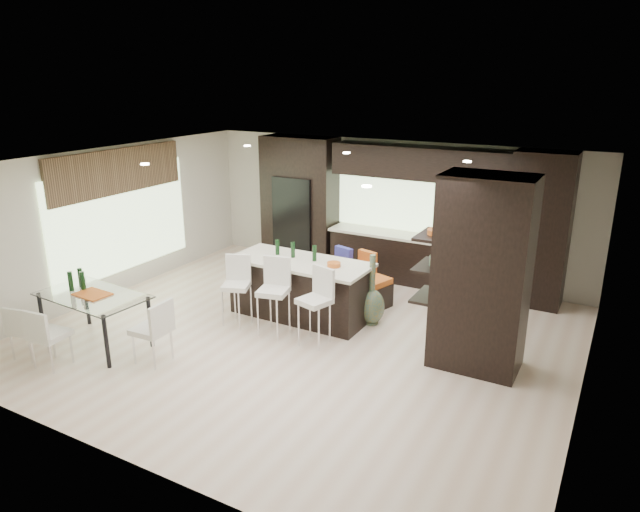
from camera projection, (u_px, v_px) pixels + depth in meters
The scene contains 22 objects.
ground at pixel (302, 336), 8.93m from camera, with size 8.00×8.00×0.00m, color beige.
back_wall at pixel (390, 208), 11.43m from camera, with size 8.00×0.02×2.70m, color beige.
left_wall at pixel (112, 222), 10.36m from camera, with size 0.02×7.00×2.70m, color beige.
right_wall at pixel (594, 304), 6.68m from camera, with size 0.02×7.00×2.70m, color beige.
ceiling at pixel (300, 164), 8.10m from camera, with size 8.00×7.00×0.02m, color white.
window_left at pixel (122, 220), 10.51m from camera, with size 0.04×3.20×1.90m, color #B2D199.
window_back at pixel (418, 202), 11.06m from camera, with size 3.40×0.04×1.20m, color #B2D199.
stone_accent at pixel (118, 171), 10.22m from camera, with size 0.08×3.00×0.80m, color brown.
ceiling_spots at pixel (308, 163), 8.32m from camera, with size 4.00×3.00×0.02m, color white.
back_cabinetry at pixel (407, 214), 10.93m from camera, with size 6.80×0.68×2.70m, color black.
refrigerator at pixel (299, 220), 12.11m from camera, with size 0.90×0.68×1.90m, color black.
partition_column at pixel (482, 274), 7.65m from camera, with size 1.20×0.80×2.70m, color black.
kitchen_island at pixel (301, 288), 9.54m from camera, with size 2.36×1.01×0.98m, color black.
stool_left at pixel (237, 298), 9.21m from camera, with size 0.41×0.41×0.93m, color silver.
stool_mid at pixel (274, 305), 8.85m from camera, with size 0.44×0.44×0.99m, color silver.
stool_right at pixel (314, 315), 8.53m from camera, with size 0.43×0.43×0.96m, color silver.
bench at pixel (354, 286), 10.29m from camera, with size 1.38×0.53×0.53m, color black.
floor_vase at pixel (372, 290), 9.21m from camera, with size 0.43×0.43×1.18m, color #4B5B40, non-canonical shape.
dining_table at pixel (96, 320), 8.55m from camera, with size 1.66×0.94×0.80m, color white.
chair_near at pixel (51, 339), 7.91m from camera, with size 0.44×0.44×0.82m, color silver.
chair_far at pixel (28, 333), 8.17m from camera, with size 0.41×0.41×0.76m, color silver.
chair_end at pixel (152, 334), 8.02m from camera, with size 0.47×0.47×0.86m, color silver.
Camera 1 is at (4.18, -6.97, 3.92)m, focal length 32.00 mm.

